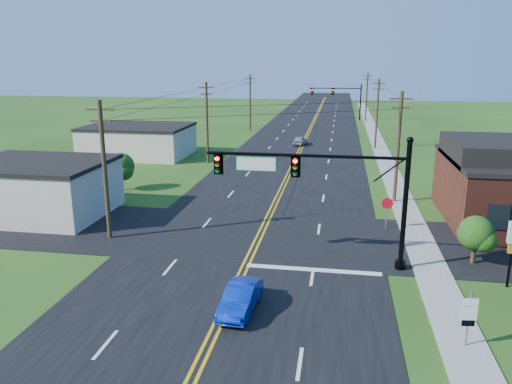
% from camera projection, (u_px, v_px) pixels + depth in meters
% --- Properties ---
extents(ground, '(260.00, 260.00, 0.00)m').
position_uv_depth(ground, '(212.00, 329.00, 21.78)').
color(ground, '#1C3F12').
rests_on(ground, ground).
extents(road_main, '(16.00, 220.00, 0.04)m').
position_uv_depth(road_main, '(302.00, 144.00, 69.42)').
color(road_main, black).
rests_on(road_main, ground).
extents(road_cross, '(70.00, 10.00, 0.04)m').
position_uv_depth(road_cross, '(257.00, 236.00, 33.21)').
color(road_cross, black).
rests_on(road_cross, ground).
extents(sidewalk, '(2.00, 160.00, 0.08)m').
position_uv_depth(sidewalk, '(385.00, 160.00, 58.19)').
color(sidewalk, gray).
rests_on(sidewalk, ground).
extents(signal_mast_main, '(11.30, 0.60, 7.48)m').
position_uv_depth(signal_mast_main, '(323.00, 184.00, 27.48)').
color(signal_mast_main, black).
rests_on(signal_mast_main, ground).
extents(signal_mast_far, '(10.98, 0.60, 7.48)m').
position_uv_depth(signal_mast_far, '(338.00, 96.00, 96.12)').
color(signal_mast_far, black).
rests_on(signal_mast_far, ground).
extents(cream_bldg_near, '(10.20, 8.20, 4.10)m').
position_uv_depth(cream_bldg_near, '(38.00, 188.00, 37.33)').
color(cream_bldg_near, beige).
rests_on(cream_bldg_near, ground).
extents(cream_bldg_far, '(12.20, 9.20, 3.70)m').
position_uv_depth(cream_bldg_far, '(138.00, 140.00, 60.57)').
color(cream_bldg_far, beige).
rests_on(cream_bldg_far, ground).
extents(utility_pole_left_a, '(1.80, 0.28, 9.00)m').
position_uv_depth(utility_pole_left_a, '(105.00, 168.00, 31.62)').
color(utility_pole_left_a, '#352818').
rests_on(utility_pole_left_a, ground).
extents(utility_pole_left_b, '(1.80, 0.28, 9.00)m').
position_uv_depth(utility_pole_left_b, '(207.00, 121.00, 55.44)').
color(utility_pole_left_b, '#352818').
rests_on(utility_pole_left_b, ground).
extents(utility_pole_left_c, '(1.80, 0.28, 9.00)m').
position_uv_depth(utility_pole_left_c, '(250.00, 102.00, 81.17)').
color(utility_pole_left_c, '#352818').
rests_on(utility_pole_left_c, ground).
extents(utility_pole_right_a, '(1.80, 0.28, 9.00)m').
position_uv_depth(utility_pole_right_a, '(398.00, 145.00, 39.95)').
color(utility_pole_right_a, '#352818').
rests_on(utility_pole_right_a, ground).
extents(utility_pole_right_b, '(1.80, 0.28, 9.00)m').
position_uv_depth(utility_pole_right_b, '(377.00, 112.00, 64.72)').
color(utility_pole_right_b, '#352818').
rests_on(utility_pole_right_b, ground).
extents(utility_pole_right_c, '(1.80, 0.28, 9.00)m').
position_uv_depth(utility_pole_right_c, '(367.00, 96.00, 93.30)').
color(utility_pole_right_c, '#352818').
rests_on(utility_pole_right_c, ground).
extents(tree_right_back, '(3.00, 3.00, 4.10)m').
position_uv_depth(tree_right_back, '(465.00, 164.00, 43.31)').
color(tree_right_back, '#352818').
rests_on(tree_right_back, ground).
extents(shrub_corner, '(2.00, 2.00, 2.86)m').
position_uv_depth(shrub_corner, '(476.00, 233.00, 28.27)').
color(shrub_corner, '#352818').
rests_on(shrub_corner, ground).
extents(tree_left, '(2.40, 2.40, 3.37)m').
position_uv_depth(tree_left, '(121.00, 166.00, 44.44)').
color(tree_left, '#352818').
rests_on(tree_left, ground).
extents(blue_car, '(1.61, 3.90, 1.26)m').
position_uv_depth(blue_car, '(241.00, 299.00, 23.15)').
color(blue_car, '#0728AD').
rests_on(blue_car, ground).
extents(distant_car, '(1.93, 3.73, 1.21)m').
position_uv_depth(distant_car, '(300.00, 141.00, 68.20)').
color(distant_car, '#B0B0B5').
rests_on(distant_car, ground).
extents(route_sign, '(0.63, 0.12, 2.52)m').
position_uv_depth(route_sign, '(469.00, 315.00, 20.03)').
color(route_sign, slate).
rests_on(route_sign, ground).
extents(stop_sign, '(0.81, 0.11, 2.29)m').
position_uv_depth(stop_sign, '(387.00, 207.00, 34.08)').
color(stop_sign, slate).
rests_on(stop_sign, ground).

